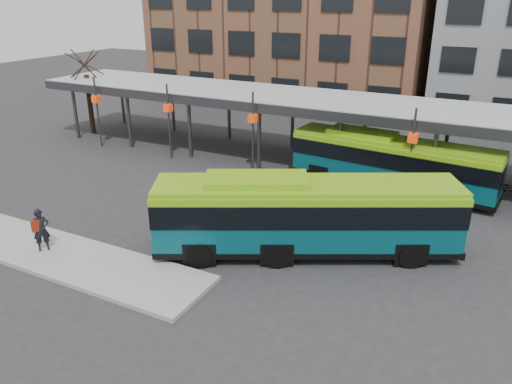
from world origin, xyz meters
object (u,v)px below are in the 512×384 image
at_px(bus_front, 305,214).
at_px(pedestrian, 41,230).
at_px(tree, 90,101).
at_px(bus_rear, 392,161).

distance_m(bus_front, pedestrian, 10.73).
relative_size(tree, bus_front, 0.47).
xyz_separation_m(tree, bus_rear, (22.84, -1.13, -0.86)).
bearing_deg(tree, bus_front, -25.11).
bearing_deg(bus_front, bus_rear, 53.71).
bearing_deg(bus_rear, tree, -177.41).
bearing_deg(pedestrian, tree, 75.35).
bearing_deg(bus_rear, pedestrian, -122.44).
xyz_separation_m(bus_front, pedestrian, (-9.45, -5.04, -0.65)).
height_order(bus_front, bus_rear, bus_front).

